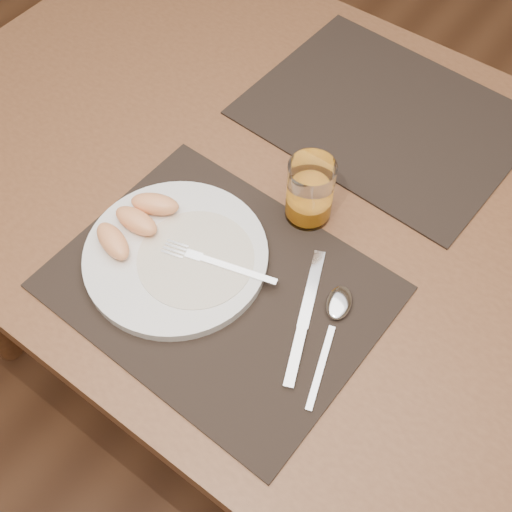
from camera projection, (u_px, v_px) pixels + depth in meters
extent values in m
plane|color=brown|center=(285.00, 376.00, 1.65)|extent=(5.00, 5.00, 0.00)
cube|color=brown|center=(302.00, 198.00, 1.04)|extent=(1.40, 0.90, 0.04)
cylinder|color=brown|center=(181.00, 91.00, 1.72)|extent=(0.06, 0.06, 0.71)
cube|color=black|center=(219.00, 287.00, 0.92)|extent=(0.46, 0.36, 0.00)
cube|color=black|center=(385.00, 116.00, 1.11)|extent=(0.47, 0.37, 0.00)
cylinder|color=white|center=(176.00, 256.00, 0.94)|extent=(0.27, 0.27, 0.02)
cylinder|color=white|center=(196.00, 258.00, 0.92)|extent=(0.17, 0.17, 0.00)
cube|color=silver|center=(239.00, 270.00, 0.91)|extent=(0.11, 0.04, 0.00)
cube|color=silver|center=(194.00, 255.00, 0.92)|extent=(0.03, 0.02, 0.00)
cube|color=silver|center=(175.00, 249.00, 0.93)|extent=(0.04, 0.03, 0.00)
cube|color=silver|center=(311.00, 289.00, 0.91)|extent=(0.06, 0.13, 0.00)
cube|color=silver|center=(295.00, 357.00, 0.85)|extent=(0.05, 0.09, 0.01)
cube|color=silver|center=(321.00, 367.00, 0.85)|extent=(0.05, 0.12, 0.00)
ellipsoid|color=silver|center=(339.00, 303.00, 0.90)|extent=(0.05, 0.07, 0.01)
cylinder|color=white|center=(310.00, 191.00, 0.95)|extent=(0.07, 0.07, 0.11)
cylinder|color=orange|center=(308.00, 205.00, 0.97)|extent=(0.06, 0.06, 0.03)
ellipsoid|color=#FBA666|center=(113.00, 241.00, 0.92)|extent=(0.08, 0.06, 0.03)
ellipsoid|color=#FBA666|center=(136.00, 221.00, 0.94)|extent=(0.08, 0.04, 0.03)
ellipsoid|color=#FBA666|center=(155.00, 204.00, 0.96)|extent=(0.08, 0.06, 0.03)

